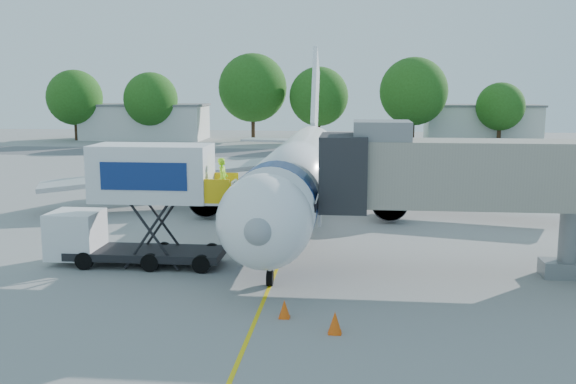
# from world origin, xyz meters

# --- Properties ---
(ground) EXTENTS (160.00, 160.00, 0.00)m
(ground) POSITION_xyz_m (0.00, 0.00, 0.00)
(ground) COLOR gray
(ground) RESTS_ON ground
(guidance_line) EXTENTS (0.15, 70.00, 0.01)m
(guidance_line) POSITION_xyz_m (0.00, 0.00, 0.01)
(guidance_line) COLOR yellow
(guidance_line) RESTS_ON ground
(taxiway_strip) EXTENTS (120.00, 10.00, 0.01)m
(taxiway_strip) POSITION_xyz_m (0.00, 42.00, 0.00)
(taxiway_strip) COLOR #59595B
(taxiway_strip) RESTS_ON ground
(aircraft) EXTENTS (34.17, 37.73, 11.35)m
(aircraft) POSITION_xyz_m (0.00, 4.12, 2.95)
(aircraft) COLOR white
(aircraft) RESTS_ON ground
(jet_bridge) EXTENTS (13.90, 3.20, 6.60)m
(jet_bridge) POSITION_xyz_m (7.99, -7.00, 4.34)
(jet_bridge) COLOR gray
(jet_bridge) RESTS_ON ground
(catering_hiloader) EXTENTS (8.50, 2.44, 5.50)m
(catering_hiloader) POSITION_xyz_m (-6.26, -7.00, 2.76)
(catering_hiloader) COLOR black
(catering_hiloader) RESTS_ON ground
(ground_tug) EXTENTS (3.55, 1.96, 1.39)m
(ground_tug) POSITION_xyz_m (2.77, -15.78, 0.73)
(ground_tug) COLOR silver
(ground_tug) RESTS_ON ground
(safety_cone_a) EXTENTS (0.47, 0.47, 0.76)m
(safety_cone_a) POSITION_xyz_m (2.79, -14.35, 0.36)
(safety_cone_a) COLOR #ED530C
(safety_cone_a) RESTS_ON ground
(safety_cone_b) EXTENTS (0.42, 0.42, 0.66)m
(safety_cone_b) POSITION_xyz_m (0.98, -13.09, 0.32)
(safety_cone_b) COLOR #ED530C
(safety_cone_b) RESTS_ON ground
(outbuilding_left) EXTENTS (18.40, 8.40, 5.30)m
(outbuilding_left) POSITION_xyz_m (-28.00, 60.00, 2.66)
(outbuilding_left) COLOR silver
(outbuilding_left) RESTS_ON ground
(outbuilding_right) EXTENTS (16.40, 7.40, 5.30)m
(outbuilding_right) POSITION_xyz_m (22.00, 62.00, 2.66)
(outbuilding_right) COLOR silver
(outbuilding_right) RESTS_ON ground
(tree_a) EXTENTS (8.11, 8.11, 10.34)m
(tree_a) POSITION_xyz_m (-37.58, 57.04, 6.28)
(tree_a) COLOR #382314
(tree_a) RESTS_ON ground
(tree_b) EXTENTS (7.81, 7.81, 9.96)m
(tree_b) POSITION_xyz_m (-26.08, 57.00, 6.04)
(tree_b) COLOR #382314
(tree_b) RESTS_ON ground
(tree_c) EXTENTS (9.94, 9.94, 12.67)m
(tree_c) POSITION_xyz_m (-11.34, 58.80, 7.69)
(tree_c) COLOR #382314
(tree_c) RESTS_ON ground
(tree_d) EXTENTS (8.39, 8.39, 10.69)m
(tree_d) POSITION_xyz_m (-1.66, 57.24, 6.49)
(tree_d) COLOR #382314
(tree_d) RESTS_ON ground
(tree_e) EXTENTS (9.34, 9.34, 11.91)m
(tree_e) POSITION_xyz_m (11.49, 55.82, 7.23)
(tree_e) COLOR #382314
(tree_e) RESTS_ON ground
(tree_f) EXTENTS (6.66, 6.66, 8.49)m
(tree_f) POSITION_xyz_m (23.56, 57.58, 5.15)
(tree_f) COLOR #382314
(tree_f) RESTS_ON ground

